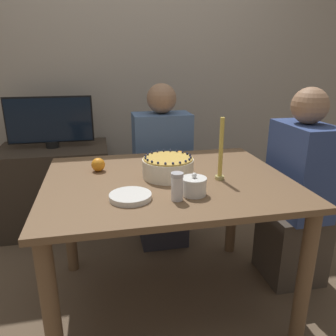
{
  "coord_description": "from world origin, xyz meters",
  "views": [
    {
      "loc": [
        -0.32,
        -1.53,
        1.33
      ],
      "look_at": [
        0.01,
        0.02,
        0.8
      ],
      "focal_mm": 35.0,
      "sensor_mm": 36.0,
      "label": 1
    }
  ],
  "objects_px": {
    "person_man_blue_shirt": "(162,177)",
    "person_woman_floral": "(297,201)",
    "sugar_shaker": "(177,186)",
    "candle": "(221,154)",
    "sugar_bowl": "(194,186)",
    "tv_monitor": "(50,121)",
    "cake": "(168,167)"
  },
  "relations": [
    {
      "from": "person_man_blue_shirt",
      "to": "person_woman_floral",
      "type": "relative_size",
      "value": 0.99
    },
    {
      "from": "sugar_shaker",
      "to": "candle",
      "type": "xyz_separation_m",
      "value": [
        0.27,
        0.2,
        0.07
      ]
    },
    {
      "from": "sugar_bowl",
      "to": "candle",
      "type": "bearing_deg",
      "value": 41.71
    },
    {
      "from": "person_man_blue_shirt",
      "to": "tv_monitor",
      "type": "xyz_separation_m",
      "value": [
        -0.8,
        0.4,
        0.37
      ]
    },
    {
      "from": "candle",
      "to": "person_man_blue_shirt",
      "type": "height_order",
      "value": "person_man_blue_shirt"
    },
    {
      "from": "sugar_shaker",
      "to": "person_man_blue_shirt",
      "type": "distance_m",
      "value": 1.01
    },
    {
      "from": "tv_monitor",
      "to": "candle",
      "type": "bearing_deg",
      "value": -50.6
    },
    {
      "from": "cake",
      "to": "sugar_shaker",
      "type": "height_order",
      "value": "sugar_shaker"
    },
    {
      "from": "sugar_bowl",
      "to": "sugar_shaker",
      "type": "xyz_separation_m",
      "value": [
        -0.09,
        -0.04,
        0.02
      ]
    },
    {
      "from": "person_woman_floral",
      "to": "tv_monitor",
      "type": "relative_size",
      "value": 1.84
    },
    {
      "from": "cake",
      "to": "person_man_blue_shirt",
      "type": "relative_size",
      "value": 0.22
    },
    {
      "from": "cake",
      "to": "person_man_blue_shirt",
      "type": "distance_m",
      "value": 0.73
    },
    {
      "from": "cake",
      "to": "person_man_blue_shirt",
      "type": "bearing_deg",
      "value": 81.94
    },
    {
      "from": "person_woman_floral",
      "to": "sugar_shaker",
      "type": "bearing_deg",
      "value": 112.86
    },
    {
      "from": "cake",
      "to": "tv_monitor",
      "type": "relative_size",
      "value": 0.41
    },
    {
      "from": "cake",
      "to": "person_woman_floral",
      "type": "xyz_separation_m",
      "value": [
        0.81,
        0.05,
        -0.29
      ]
    },
    {
      "from": "person_man_blue_shirt",
      "to": "person_woman_floral",
      "type": "xyz_separation_m",
      "value": [
        0.71,
        -0.61,
        0.0
      ]
    },
    {
      "from": "cake",
      "to": "tv_monitor",
      "type": "height_order",
      "value": "tv_monitor"
    },
    {
      "from": "sugar_shaker",
      "to": "person_man_blue_shirt",
      "type": "relative_size",
      "value": 0.1
    },
    {
      "from": "sugar_bowl",
      "to": "person_man_blue_shirt",
      "type": "distance_m",
      "value": 0.96
    },
    {
      "from": "candle",
      "to": "cake",
      "type": "bearing_deg",
      "value": 159.88
    },
    {
      "from": "cake",
      "to": "person_woman_floral",
      "type": "relative_size",
      "value": 0.22
    },
    {
      "from": "candle",
      "to": "person_man_blue_shirt",
      "type": "relative_size",
      "value": 0.27
    },
    {
      "from": "person_man_blue_shirt",
      "to": "person_woman_floral",
      "type": "bearing_deg",
      "value": 139.45
    },
    {
      "from": "candle",
      "to": "sugar_shaker",
      "type": "bearing_deg",
      "value": -142.77
    },
    {
      "from": "tv_monitor",
      "to": "person_man_blue_shirt",
      "type": "bearing_deg",
      "value": -26.76
    },
    {
      "from": "candle",
      "to": "tv_monitor",
      "type": "relative_size",
      "value": 0.49
    },
    {
      "from": "sugar_bowl",
      "to": "tv_monitor",
      "type": "relative_size",
      "value": 0.18
    },
    {
      "from": "cake",
      "to": "sugar_bowl",
      "type": "distance_m",
      "value": 0.26
    },
    {
      "from": "person_man_blue_shirt",
      "to": "sugar_shaker",
      "type": "bearing_deg",
      "value": 83.08
    },
    {
      "from": "cake",
      "to": "sugar_shaker",
      "type": "bearing_deg",
      "value": -94.33
    },
    {
      "from": "cake",
      "to": "candle",
      "type": "xyz_separation_m",
      "value": [
        0.25,
        -0.09,
        0.08
      ]
    }
  ]
}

